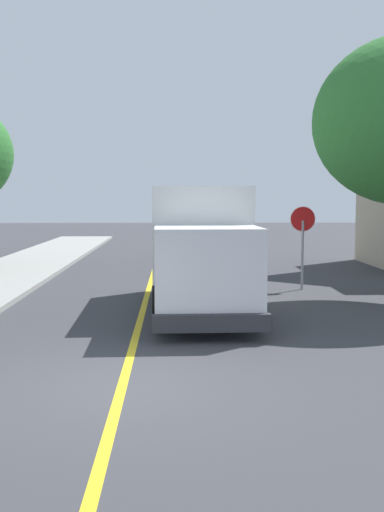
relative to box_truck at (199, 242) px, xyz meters
The scene contains 6 objects.
ground_plane 7.04m from the box_truck, 102.42° to the right, with size 120.00×120.00×0.00m, color #38383D.
centre_line_yellow 4.06m from the box_truck, 113.65° to the left, with size 0.16×56.00×0.01m, color gold.
box_truck is the anchor object (origin of this frame).
parked_car_near 7.25m from the box_truck, 84.88° to the left, with size 1.97×4.47×1.67m.
parked_car_mid 13.38m from the box_truck, 87.30° to the left, with size 1.85×4.42×1.67m.
stop_sign 4.72m from the box_truck, 43.38° to the left, with size 0.80×0.10×2.65m.
Camera 1 is at (0.82, -9.12, 2.95)m, focal length 42.41 mm.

